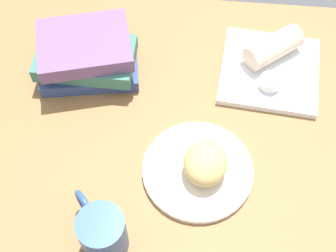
# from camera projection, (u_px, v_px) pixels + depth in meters

# --- Properties ---
(dining_table) EXTENTS (1.10, 0.90, 0.04)m
(dining_table) POSITION_uv_depth(u_px,v_px,m) (189.00, 156.00, 1.02)
(dining_table) COLOR olive
(dining_table) RESTS_ON ground
(round_plate) EXTENTS (0.22, 0.22, 0.01)m
(round_plate) POSITION_uv_depth(u_px,v_px,m) (197.00, 170.00, 0.97)
(round_plate) COLOR silver
(round_plate) RESTS_ON dining_table
(scone_pastry) EXTENTS (0.09, 0.10, 0.06)m
(scone_pastry) POSITION_uv_depth(u_px,v_px,m) (205.00, 163.00, 0.94)
(scone_pastry) COLOR tan
(scone_pastry) RESTS_ON round_plate
(square_plate) EXTENTS (0.24, 0.24, 0.02)m
(square_plate) POSITION_uv_depth(u_px,v_px,m) (269.00, 71.00, 1.10)
(square_plate) COLOR white
(square_plate) RESTS_ON dining_table
(sauce_cup) EXTENTS (0.05, 0.05, 0.02)m
(sauce_cup) POSITION_uv_depth(u_px,v_px,m) (270.00, 82.00, 1.06)
(sauce_cup) COLOR silver
(sauce_cup) RESTS_ON square_plate
(breakfast_wrap) EXTENTS (0.14, 0.13, 0.06)m
(breakfast_wrap) POSITION_uv_depth(u_px,v_px,m) (273.00, 47.00, 1.09)
(breakfast_wrap) COLOR beige
(breakfast_wrap) RESTS_ON square_plate
(book_stack) EXTENTS (0.24, 0.20, 0.10)m
(book_stack) POSITION_uv_depth(u_px,v_px,m) (86.00, 56.00, 1.07)
(book_stack) COLOR #33477F
(book_stack) RESTS_ON dining_table
(coffee_mug) EXTENTS (0.11, 0.12, 0.10)m
(coffee_mug) POSITION_uv_depth(u_px,v_px,m) (101.00, 232.00, 0.86)
(coffee_mug) COLOR #2D518C
(coffee_mug) RESTS_ON dining_table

